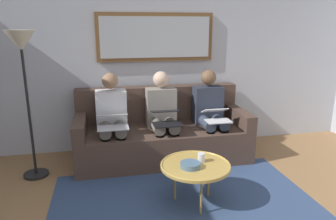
% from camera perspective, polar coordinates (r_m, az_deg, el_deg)
% --- Properties ---
extents(wall_rear, '(6.00, 0.12, 2.60)m').
position_cam_1_polar(wall_rear, '(4.45, -2.41, 9.84)').
color(wall_rear, '#B7BCC6').
rests_on(wall_rear, ground_plane).
extents(area_rug, '(2.60, 1.80, 0.01)m').
position_cam_1_polar(area_rug, '(3.21, 3.25, -16.97)').
color(area_rug, '#33476B').
rests_on(area_rug, ground_plane).
extents(couch, '(2.20, 0.90, 0.90)m').
position_cam_1_polar(couch, '(4.20, -1.17, -4.33)').
color(couch, '#4C382D').
rests_on(couch, ground_plane).
extents(framed_mirror, '(1.58, 0.05, 0.64)m').
position_cam_1_polar(framed_mirror, '(4.34, -2.24, 13.02)').
color(framed_mirror, brown).
extents(coffee_table, '(0.68, 0.68, 0.42)m').
position_cam_1_polar(coffee_table, '(3.09, 4.97, -10.00)').
color(coffee_table, tan).
rests_on(coffee_table, ground_plane).
extents(cup, '(0.07, 0.07, 0.09)m').
position_cam_1_polar(cup, '(3.13, 6.03, -8.55)').
color(cup, silver).
rests_on(cup, coffee_table).
extents(bowl, '(0.19, 0.19, 0.05)m').
position_cam_1_polar(bowl, '(3.01, 4.06, -9.89)').
color(bowl, slate).
rests_on(bowl, coffee_table).
extents(person_left, '(0.38, 0.58, 1.14)m').
position_cam_1_polar(person_left, '(4.20, 7.58, -0.18)').
color(person_left, '#2D3342').
rests_on(person_left, couch).
extents(laptop_white, '(0.31, 0.34, 0.15)m').
position_cam_1_polar(laptop_white, '(3.98, 8.72, -0.89)').
color(laptop_white, white).
extents(person_middle, '(0.38, 0.58, 1.14)m').
position_cam_1_polar(person_middle, '(4.04, -1.01, -0.67)').
color(person_middle, gray).
rests_on(person_middle, couch).
extents(laptop_black, '(0.34, 0.38, 0.16)m').
position_cam_1_polar(laptop_black, '(3.81, -0.33, -1.25)').
color(laptop_black, black).
extents(person_right, '(0.38, 0.58, 1.14)m').
position_cam_1_polar(person_right, '(3.98, -10.11, -1.17)').
color(person_right, silver).
rests_on(person_right, couch).
extents(laptop_silver, '(0.36, 0.35, 0.15)m').
position_cam_1_polar(laptop_silver, '(3.74, -9.99, -1.91)').
color(laptop_silver, silver).
extents(standing_lamp, '(0.32, 0.32, 1.66)m').
position_cam_1_polar(standing_lamp, '(3.73, -24.81, 8.56)').
color(standing_lamp, black).
rests_on(standing_lamp, ground_plane).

